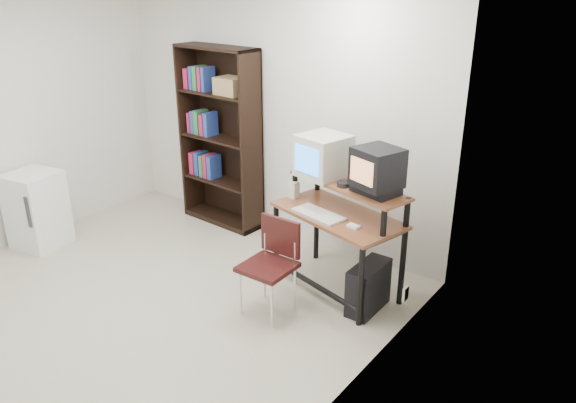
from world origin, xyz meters
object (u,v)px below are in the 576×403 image
Objects in this scene: crt_monitor at (323,156)px; mini_fridge at (37,210)px; crt_tv at (377,168)px; school_chair at (272,257)px; computer_desk at (339,218)px; pc_tower at (368,287)px; bookshelf at (221,136)px.

crt_monitor is 3.05m from mini_fridge.
crt_tv reaches higher than crt_monitor.
school_chair is at bearing -75.45° from crt_monitor.
computer_desk is 0.62m from crt_tv.
crt_tv is 0.95× the size of pc_tower.
crt_monitor is 1.04× the size of pc_tower.
mini_fridge is at bearing -142.57° from crt_monitor.
bookshelf reaches higher than crt_tv.
crt_tv is 2.24m from bookshelf.
crt_monitor reaches higher than school_chair.
school_chair is 2.03m from bookshelf.
bookshelf is at bearing 163.02° from pc_tower.
computer_desk is 0.65× the size of bookshelf.
crt_tv is at bearing -9.98° from bookshelf.
crt_tv is 1.12m from school_chair.
bookshelf is (-1.60, 1.14, 0.51)m from school_chair.
crt_monitor reaches higher than computer_desk.
computer_desk is at bearing -158.63° from crt_tv.
school_chair is (-0.58, -0.64, -0.72)m from crt_tv.
crt_monitor is 0.24× the size of bookshelf.
bookshelf is (-2.25, 0.67, 0.79)m from pc_tower.
crt_monitor is 0.59× the size of mini_fridge.
crt_monitor is at bearing 155.13° from pc_tower.
computer_desk is 2.98× the size of crt_tv.
crt_tv is 3.56m from mini_fridge.
crt_monitor is 1.10× the size of crt_tv.
mini_fridge is (-2.67, -1.27, -0.76)m from crt_monitor.
crt_monitor is 0.58× the size of school_chair.
bookshelf is at bearing 46.24° from mini_fridge.
bookshelf is 2.06m from mini_fridge.
computer_desk reaches higher than mini_fridge.
crt_monitor is at bearing 91.74° from school_chair.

